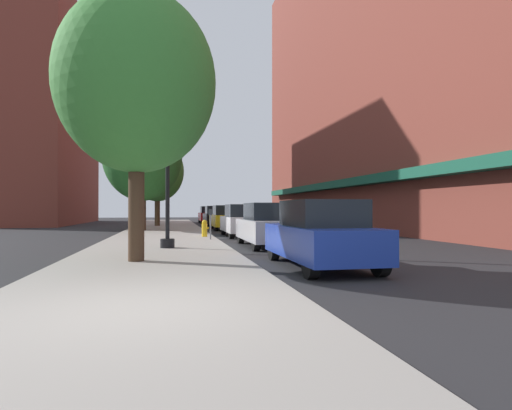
{
  "coord_description": "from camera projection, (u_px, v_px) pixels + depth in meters",
  "views": [
    {
      "loc": [
        0.4,
        -5.85,
        1.46
      ],
      "look_at": [
        4.52,
        14.56,
        1.62
      ],
      "focal_mm": 29.42,
      "sensor_mm": 36.0,
      "label": 1
    }
  ],
  "objects": [
    {
      "name": "ground_plane",
      "position": [
        235.0,
        234.0,
        24.07
      ],
      "size": [
        90.0,
        90.0,
        0.0
      ],
      "primitive_type": "plane",
      "color": "#232326"
    },
    {
      "name": "sidewalk_slab",
      "position": [
        164.0,
        232.0,
        24.26
      ],
      "size": [
        4.8,
        50.0,
        0.12
      ],
      "primitive_type": "cube",
      "color": "gray",
      "rests_on": "ground"
    },
    {
      "name": "building_right_brick",
      "position": [
        377.0,
        53.0,
        30.27
      ],
      "size": [
        6.8,
        40.0,
        25.4
      ],
      "color": "brown",
      "rests_on": "ground"
    },
    {
      "name": "building_far_background",
      "position": [
        49.0,
        117.0,
        39.81
      ],
      "size": [
        6.8,
        18.0,
        20.26
      ],
      "color": "brown",
      "rests_on": "ground"
    },
    {
      "name": "lamppost",
      "position": [
        168.0,
        157.0,
        14.25
      ],
      "size": [
        0.48,
        0.48,
        5.9
      ],
      "color": "black",
      "rests_on": "sidewalk_slab"
    },
    {
      "name": "fire_hydrant",
      "position": [
        205.0,
        228.0,
        19.8
      ],
      "size": [
        0.33,
        0.26,
        0.79
      ],
      "color": "gold",
      "rests_on": "sidewalk_slab"
    },
    {
      "name": "parking_meter_near",
      "position": [
        210.0,
        220.0,
        18.02
      ],
      "size": [
        0.14,
        0.09,
        1.31
      ],
      "color": "slate",
      "rests_on": "sidewalk_slab"
    },
    {
      "name": "tree_near",
      "position": [
        137.0,
        83.0,
        10.67
      ],
      "size": [
        4.03,
        4.03,
        6.87
      ],
      "color": "#422D1E",
      "rests_on": "sidewalk_slab"
    },
    {
      "name": "tree_mid",
      "position": [
        157.0,
        171.0,
        32.22
      ],
      "size": [
        4.04,
        4.04,
        6.52
      ],
      "color": "#4C3823",
      "rests_on": "sidewalk_slab"
    },
    {
      "name": "tree_far",
      "position": [
        143.0,
        156.0,
        25.49
      ],
      "size": [
        4.75,
        4.75,
        7.26
      ],
      "color": "#422D1E",
      "rests_on": "sidewalk_slab"
    },
    {
      "name": "car_blue",
      "position": [
        320.0,
        235.0,
        10.32
      ],
      "size": [
        1.8,
        4.3,
        1.66
      ],
      "rotation": [
        0.0,
        0.0,
        -0.01
      ],
      "color": "black",
      "rests_on": "ground"
    },
    {
      "name": "car_silver",
      "position": [
        268.0,
        225.0,
        15.92
      ],
      "size": [
        1.8,
        4.3,
        1.66
      ],
      "rotation": [
        0.0,
        0.0,
        0.01
      ],
      "color": "black",
      "rests_on": "ground"
    },
    {
      "name": "car_white",
      "position": [
        242.0,
        221.0,
        21.74
      ],
      "size": [
        1.8,
        4.3,
        1.66
      ],
      "rotation": [
        0.0,
        0.0,
        0.02
      ],
      "color": "black",
      "rests_on": "ground"
    },
    {
      "name": "car_yellow",
      "position": [
        225.0,
        218.0,
        28.42
      ],
      "size": [
        1.8,
        4.3,
        1.66
      ],
      "rotation": [
        0.0,
        0.0,
        -0.04
      ],
      "color": "black",
      "rests_on": "ground"
    },
    {
      "name": "car_black",
      "position": [
        215.0,
        216.0,
        34.97
      ],
      "size": [
        1.8,
        4.3,
        1.66
      ],
      "rotation": [
        0.0,
        0.0,
        0.03
      ],
      "color": "black",
      "rests_on": "ground"
    },
    {
      "name": "car_red",
      "position": [
        209.0,
        215.0,
        41.36
      ],
      "size": [
        1.8,
        4.3,
        1.66
      ],
      "rotation": [
        0.0,
        0.0,
        0.04
      ],
      "color": "black",
      "rests_on": "ground"
    }
  ]
}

